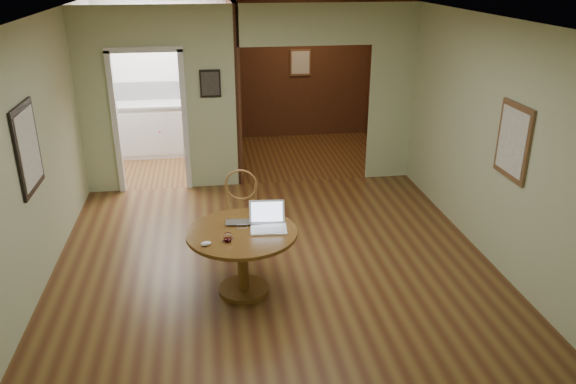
{
  "coord_description": "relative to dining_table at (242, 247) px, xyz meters",
  "views": [
    {
      "loc": [
        -0.68,
        -5.7,
        3.25
      ],
      "look_at": [
        0.14,
        -0.2,
        0.95
      ],
      "focal_mm": 35.0,
      "sensor_mm": 36.0,
      "label": 1
    }
  ],
  "objects": [
    {
      "name": "floor",
      "position": [
        0.39,
        0.59,
        -0.52
      ],
      "size": [
        5.0,
        5.0,
        0.0
      ],
      "primitive_type": "plane",
      "color": "#4D2916",
      "rests_on": "ground"
    },
    {
      "name": "room_shell",
      "position": [
        -0.08,
        3.69,
        0.76
      ],
      "size": [
        5.2,
        7.5,
        5.0
      ],
      "color": "white",
      "rests_on": "ground"
    },
    {
      "name": "dining_table",
      "position": [
        0.0,
        0.0,
        0.0
      ],
      "size": [
        1.13,
        1.13,
        0.71
      ],
      "rotation": [
        0.0,
        0.0,
        0.06
      ],
      "color": "brown",
      "rests_on": "ground"
    },
    {
      "name": "chair",
      "position": [
        0.05,
        0.93,
        0.03
      ],
      "size": [
        0.49,
        0.49,
        1.0
      ],
      "rotation": [
        0.0,
        0.0,
        -0.17
      ],
      "color": "olive",
      "rests_on": "ground"
    },
    {
      "name": "open_laptop",
      "position": [
        0.27,
        0.05,
        0.25
      ],
      "size": [
        0.39,
        0.34,
        0.26
      ],
      "rotation": [
        0.0,
        0.0,
        -0.09
      ],
      "color": "white",
      "rests_on": "dining_table"
    },
    {
      "name": "closed_laptop",
      "position": [
        0.02,
        0.12,
        0.2
      ],
      "size": [
        0.37,
        0.26,
        0.03
      ],
      "primitive_type": "imported",
      "rotation": [
        0.0,
        0.0,
        -0.09
      ],
      "color": "#ACABB0",
      "rests_on": "dining_table"
    },
    {
      "name": "mouse",
      "position": [
        -0.36,
        -0.26,
        0.21
      ],
      "size": [
        0.12,
        0.08,
        0.04
      ],
      "primitive_type": "ellipsoid",
      "rotation": [
        0.0,
        0.0,
        0.28
      ],
      "color": "white",
      "rests_on": "dining_table"
    },
    {
      "name": "wine_glass",
      "position": [
        -0.15,
        -0.21,
        0.23
      ],
      "size": [
        0.09,
        0.09,
        0.1
      ],
      "primitive_type": null,
      "color": "white",
      "rests_on": "dining_table"
    },
    {
      "name": "pen",
      "position": [
        -0.15,
        -0.17,
        0.19
      ],
      "size": [
        0.12,
        0.06,
        0.01
      ],
      "primitive_type": "cylinder",
      "rotation": [
        0.0,
        1.57,
        0.44
      ],
      "color": "#0B1453",
      "rests_on": "dining_table"
    },
    {
      "name": "kitchen_cabinet",
      "position": [
        -0.96,
        4.79,
        -0.05
      ],
      "size": [
        2.06,
        0.6,
        0.94
      ],
      "color": "white",
      "rests_on": "ground"
    },
    {
      "name": "grocery_bag",
      "position": [
        -0.36,
        4.79,
        0.58
      ],
      "size": [
        0.38,
        0.34,
        0.32
      ],
      "primitive_type": "ellipsoid",
      "rotation": [
        0.0,
        0.0,
        -0.25
      ],
      "color": "beige",
      "rests_on": "kitchen_cabinet"
    }
  ]
}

